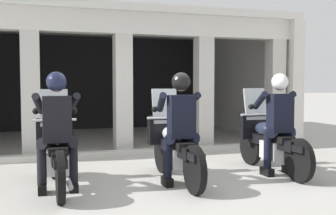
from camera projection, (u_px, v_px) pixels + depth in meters
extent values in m
plane|color=#A8A59E|center=(128.00, 148.00, 9.12)|extent=(80.00, 80.00, 0.00)
cube|color=black|center=(92.00, 83.00, 13.00)|extent=(8.22, 0.24, 2.87)
cube|color=silver|center=(122.00, 23.00, 8.44)|extent=(8.22, 0.36, 0.44)
cube|color=silver|center=(104.00, 24.00, 10.59)|extent=(8.22, 5.27, 0.16)
cube|color=silver|center=(243.00, 83.00, 11.93)|extent=(0.30, 5.27, 2.87)
cube|color=beige|center=(31.00, 94.00, 7.97)|extent=(0.35, 0.36, 2.43)
cube|color=beige|center=(123.00, 94.00, 8.53)|extent=(0.35, 0.36, 2.43)
cube|color=beige|center=(203.00, 93.00, 9.09)|extent=(0.35, 0.36, 2.43)
cube|color=beige|center=(275.00, 92.00, 9.64)|extent=(0.35, 0.36, 2.43)
cube|color=#B7B5AD|center=(128.00, 153.00, 8.12)|extent=(7.82, 0.24, 0.12)
cylinder|color=black|center=(54.00, 157.00, 6.25)|extent=(0.09, 0.64, 0.64)
cylinder|color=black|center=(60.00, 177.00, 4.92)|extent=(0.09, 0.64, 0.64)
cube|color=black|center=(54.00, 143.00, 6.23)|extent=(0.14, 0.44, 0.08)
cube|color=silver|center=(57.00, 163.00, 5.53)|extent=(0.28, 0.44, 0.28)
cube|color=black|center=(57.00, 153.00, 5.57)|extent=(0.18, 1.24, 0.16)
ellipsoid|color=#1E2338|center=(56.00, 137.00, 5.77)|extent=(0.26, 0.48, 0.22)
cube|color=black|center=(57.00, 150.00, 5.40)|extent=(0.24, 0.52, 0.10)
cube|color=black|center=(60.00, 162.00, 4.96)|extent=(0.16, 0.48, 0.10)
cylinder|color=silver|center=(54.00, 142.00, 6.18)|extent=(0.05, 0.24, 0.53)
cube|color=black|center=(54.00, 133.00, 6.11)|extent=(0.52, 0.16, 0.44)
sphere|color=silver|center=(54.00, 131.00, 6.20)|extent=(0.18, 0.18, 0.18)
cube|color=silver|center=(54.00, 108.00, 6.07)|extent=(0.40, 0.14, 0.54)
cylinder|color=silver|center=(54.00, 120.00, 6.00)|extent=(0.62, 0.04, 0.04)
cylinder|color=silver|center=(69.00, 182.00, 5.25)|extent=(0.07, 0.55, 0.07)
cube|color=black|center=(57.00, 119.00, 5.35)|extent=(0.36, 0.22, 0.60)
cube|color=#591414|center=(56.00, 117.00, 5.47)|extent=(0.05, 0.02, 0.32)
sphere|color=tan|center=(56.00, 84.00, 5.35)|extent=(0.21, 0.21, 0.21)
sphere|color=#191E38|center=(56.00, 82.00, 5.34)|extent=(0.26, 0.26, 0.26)
cylinder|color=black|center=(68.00, 142.00, 5.43)|extent=(0.26, 0.29, 0.17)
cylinder|color=black|center=(73.00, 163.00, 5.47)|extent=(0.12, 0.12, 0.53)
cube|color=black|center=(74.00, 187.00, 5.50)|extent=(0.11, 0.26, 0.12)
cylinder|color=black|center=(46.00, 143.00, 5.35)|extent=(0.26, 0.29, 0.17)
cylinder|color=black|center=(42.00, 165.00, 5.35)|extent=(0.12, 0.12, 0.53)
cube|color=black|center=(42.00, 189.00, 5.38)|extent=(0.11, 0.26, 0.12)
cylinder|color=black|center=(73.00, 103.00, 5.63)|extent=(0.19, 0.48, 0.31)
sphere|color=black|center=(74.00, 110.00, 5.85)|extent=(0.09, 0.09, 0.09)
cylinder|color=black|center=(39.00, 104.00, 5.49)|extent=(0.19, 0.48, 0.31)
sphere|color=black|center=(36.00, 111.00, 5.69)|extent=(0.09, 0.09, 0.09)
cylinder|color=black|center=(162.00, 152.00, 6.66)|extent=(0.09, 0.64, 0.64)
cylinder|color=black|center=(195.00, 170.00, 5.33)|extent=(0.09, 0.64, 0.64)
cube|color=black|center=(162.00, 140.00, 6.64)|extent=(0.14, 0.44, 0.08)
cube|color=silver|center=(178.00, 157.00, 5.94)|extent=(0.28, 0.44, 0.28)
cube|color=black|center=(177.00, 148.00, 5.98)|extent=(0.18, 1.24, 0.16)
ellipsoid|color=#B2B2B7|center=(172.00, 134.00, 6.18)|extent=(0.26, 0.48, 0.22)
cube|color=black|center=(181.00, 145.00, 5.81)|extent=(0.24, 0.52, 0.10)
cube|color=black|center=(193.00, 156.00, 5.37)|extent=(0.16, 0.48, 0.10)
cylinder|color=silver|center=(163.00, 138.00, 6.58)|extent=(0.05, 0.24, 0.53)
cube|color=black|center=(165.00, 130.00, 6.52)|extent=(0.52, 0.16, 0.44)
sphere|color=silver|center=(163.00, 128.00, 6.61)|extent=(0.18, 0.18, 0.18)
cube|color=silver|center=(165.00, 106.00, 6.48)|extent=(0.40, 0.14, 0.54)
cylinder|color=silver|center=(166.00, 118.00, 6.41)|extent=(0.62, 0.04, 0.04)
cylinder|color=silver|center=(195.00, 175.00, 5.66)|extent=(0.07, 0.55, 0.07)
cube|color=black|center=(181.00, 117.00, 5.76)|extent=(0.36, 0.22, 0.60)
cube|color=#591414|center=(179.00, 115.00, 5.87)|extent=(0.05, 0.02, 0.32)
sphere|color=tan|center=(181.00, 84.00, 5.75)|extent=(0.21, 0.21, 0.21)
sphere|color=black|center=(181.00, 82.00, 5.75)|extent=(0.26, 0.26, 0.26)
cylinder|color=black|center=(190.00, 138.00, 5.84)|extent=(0.26, 0.29, 0.17)
cylinder|color=black|center=(194.00, 157.00, 5.88)|extent=(0.12, 0.12, 0.53)
cube|color=black|center=(194.00, 179.00, 5.91)|extent=(0.11, 0.26, 0.12)
cylinder|color=black|center=(171.00, 139.00, 5.76)|extent=(0.26, 0.29, 0.17)
cylinder|color=black|center=(167.00, 159.00, 5.75)|extent=(0.12, 0.12, 0.53)
cube|color=black|center=(167.00, 182.00, 5.78)|extent=(0.11, 0.26, 0.12)
cylinder|color=black|center=(190.00, 102.00, 6.04)|extent=(0.19, 0.48, 0.31)
sphere|color=black|center=(188.00, 109.00, 6.26)|extent=(0.09, 0.09, 0.09)
cylinder|color=black|center=(161.00, 102.00, 5.90)|extent=(0.19, 0.48, 0.31)
sphere|color=black|center=(155.00, 109.00, 6.09)|extent=(0.09, 0.09, 0.09)
cylinder|color=black|center=(251.00, 146.00, 7.29)|extent=(0.09, 0.64, 0.64)
cylinder|color=black|center=(299.00, 161.00, 5.97)|extent=(0.09, 0.64, 0.64)
cube|color=black|center=(251.00, 135.00, 7.28)|extent=(0.14, 0.44, 0.08)
cube|color=silver|center=(274.00, 150.00, 6.58)|extent=(0.28, 0.44, 0.28)
cube|color=black|center=(273.00, 142.00, 6.62)|extent=(0.18, 1.24, 0.16)
ellipsoid|color=#1E2338|center=(265.00, 129.00, 6.82)|extent=(0.26, 0.48, 0.22)
cube|color=black|center=(279.00, 139.00, 6.44)|extent=(0.24, 0.52, 0.10)
cube|color=black|center=(297.00, 148.00, 6.01)|extent=(0.16, 0.48, 0.10)
cylinder|color=silver|center=(252.00, 133.00, 7.22)|extent=(0.05, 0.24, 0.53)
cube|color=black|center=(254.00, 126.00, 7.16)|extent=(0.52, 0.16, 0.44)
sphere|color=silver|center=(251.00, 124.00, 7.25)|extent=(0.18, 0.18, 0.18)
cube|color=silver|center=(255.00, 104.00, 7.12)|extent=(0.40, 0.14, 0.54)
cylinder|color=silver|center=(257.00, 114.00, 7.05)|extent=(0.62, 0.04, 0.04)
cylinder|color=silver|center=(294.00, 166.00, 6.30)|extent=(0.07, 0.55, 0.07)
cube|color=black|center=(280.00, 113.00, 6.40)|extent=(0.36, 0.22, 0.60)
cube|color=#14193F|center=(276.00, 111.00, 6.51)|extent=(0.05, 0.02, 0.32)
sphere|color=tan|center=(280.00, 84.00, 6.39)|extent=(0.21, 0.21, 0.21)
sphere|color=silver|center=(280.00, 82.00, 6.39)|extent=(0.26, 0.26, 0.26)
cylinder|color=black|center=(287.00, 133.00, 6.48)|extent=(0.26, 0.29, 0.17)
cylinder|color=black|center=(290.00, 150.00, 6.52)|extent=(0.12, 0.12, 0.53)
cube|color=black|center=(289.00, 170.00, 6.55)|extent=(0.11, 0.26, 0.12)
cylinder|color=black|center=(271.00, 133.00, 6.40)|extent=(0.26, 0.29, 0.17)
cylinder|color=black|center=(268.00, 151.00, 6.39)|extent=(0.12, 0.12, 0.53)
cube|color=black|center=(267.00, 172.00, 6.42)|extent=(0.11, 0.26, 0.12)
cylinder|color=black|center=(284.00, 100.00, 6.68)|extent=(0.19, 0.48, 0.31)
sphere|color=black|center=(279.00, 106.00, 6.89)|extent=(0.09, 0.09, 0.09)
cylinder|color=black|center=(260.00, 101.00, 6.54)|extent=(0.19, 0.48, 0.31)
sphere|color=black|center=(251.00, 107.00, 6.73)|extent=(0.09, 0.09, 0.09)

